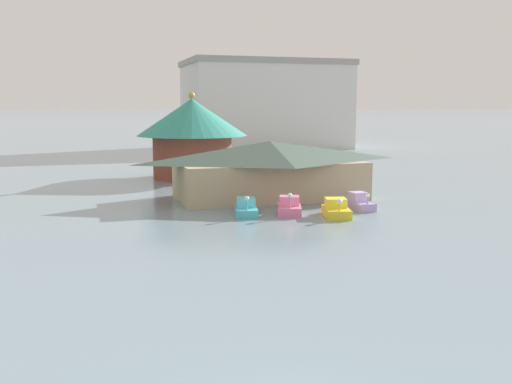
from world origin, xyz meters
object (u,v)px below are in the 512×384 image
Objects in this scene: pedal_boat_yellow at (336,209)px; pedal_boat_lavender at (360,203)px; pedal_boat_cyan at (246,209)px; boathouse at (270,168)px; green_roof_pavilion at (192,132)px; background_building_block at (265,105)px; pedal_boat_pink at (289,207)px.

pedal_boat_yellow reaches higher than pedal_boat_lavender.
pedal_boat_cyan is 8.15m from boathouse.
green_roof_pavilion is at bearing 103.36° from boathouse.
green_roof_pavilion is 0.41× the size of background_building_block.
pedal_boat_lavender is (8.77, -0.41, 0.02)m from pedal_boat_cyan.
pedal_boat_cyan is at bearing -120.95° from boathouse.
pedal_boat_pink is at bearing -83.48° from green_roof_pavilion.
background_building_block reaches higher than pedal_boat_pink.
pedal_boat_yellow is 25.20m from green_roof_pavilion.
green_roof_pavilion reaches higher than pedal_boat_cyan.
pedal_boat_yellow is 0.28× the size of green_roof_pavilion.
pedal_boat_pink is 0.87× the size of pedal_boat_yellow.
pedal_boat_cyan is at bearing -82.82° from pedal_boat_pink.
pedal_boat_cyan is 22.38m from green_roof_pavilion.
pedal_boat_cyan is 8.78m from pedal_boat_lavender.
pedal_boat_lavender is (2.80, 1.86, 0.01)m from pedal_boat_yellow.
pedal_boat_cyan is 1.17× the size of pedal_boat_lavender.
boathouse is 1.41× the size of green_roof_pavilion.
pedal_boat_pink is at bearing 91.78° from pedal_boat_cyan.
boathouse is at bearing -151.68° from pedal_boat_lavender.
green_roof_pavilion is at bearing -154.26° from pedal_boat_pink.
green_roof_pavilion reaches higher than pedal_boat_pink.
green_roof_pavilion is at bearing -151.98° from pedal_boat_yellow.
pedal_boat_yellow is 1.29× the size of pedal_boat_lavender.
green_roof_pavilion is at bearing -167.39° from pedal_boat_cyan.
boathouse is (1.02, 7.42, 2.01)m from pedal_boat_pink.
pedal_boat_lavender is (5.73, 0.24, -0.01)m from pedal_boat_pink.
pedal_boat_yellow is 0.12× the size of background_building_block.
background_building_block is (21.18, 39.27, 2.95)m from green_roof_pavilion.
pedal_boat_cyan is at bearing -91.20° from green_roof_pavilion.
green_roof_pavilion is (-3.60, 15.16, 2.38)m from boathouse.
green_roof_pavilion is at bearing -118.33° from background_building_block.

